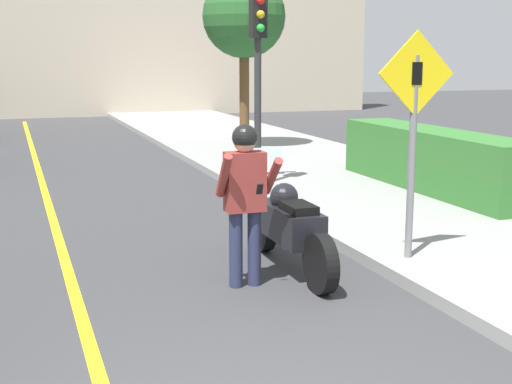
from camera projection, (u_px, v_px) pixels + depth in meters
The scene contains 9 objects.
sidewalk_curb at pixel (493, 233), 9.34m from camera, with size 4.40×44.00×0.14m.
road_center_line at pixel (58, 235), 9.48m from camera, with size 0.12×36.00×0.01m.
building_backdrop at pixel (33, 19), 27.53m from camera, with size 28.00×1.20×7.57m.
motorcycle at pixel (289, 226), 7.88m from camera, with size 0.62×2.33×1.29m.
person_biker at pixel (245, 189), 7.21m from camera, with size 0.59×0.46×1.68m.
crossing_sign at pixel (414, 124), 7.69m from camera, with size 0.91×0.08×2.48m.
traffic_light at pixel (258, 51), 11.96m from camera, with size 0.26×0.30×3.27m.
hedge_row at pixel (433, 159), 12.01m from camera, with size 0.90×4.73×1.00m.
street_tree at pixel (244, 17), 17.06m from camera, with size 2.00×2.00×4.17m.
Camera 1 is at (-1.11, -3.56, 2.34)m, focal length 50.00 mm.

